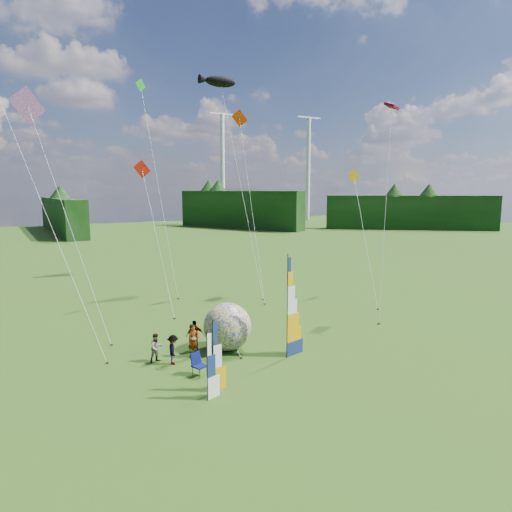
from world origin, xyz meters
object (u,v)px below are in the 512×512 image
side_banner_far (207,368)px  feather_banner_main (287,308)px  spectator_a (193,341)px  bol_inflatable (227,327)px  spectator_d (195,335)px  spectator_b (156,348)px  kite_whale (240,172)px  side_banner_left (213,358)px  spectator_c (173,350)px  camp_chair (200,365)px

side_banner_far → feather_banner_main: bearing=6.5°
feather_banner_main → spectator_a: size_ratio=2.99×
bol_inflatable → spectator_d: 1.92m
spectator_b → spectator_d: 2.59m
spectator_d → kite_whale: (10.06, 13.25, 9.71)m
side_banner_far → spectator_d: 6.53m
feather_banner_main → side_banner_left: bearing=-173.0°
side_banner_far → spectator_b: side_banner_far is taller
side_banner_left → kite_whale: 23.80m
side_banner_left → spectator_c: 4.20m
feather_banner_main → spectator_c: bearing=145.8°
spectator_b → camp_chair: (1.23, -2.84, -0.20)m
kite_whale → side_banner_left: bearing=-116.2°
bol_inflatable → side_banner_left: bearing=-123.2°
spectator_c → spectator_d: bearing=-34.7°
feather_banner_main → side_banner_far: (-5.82, -2.52, -1.25)m
feather_banner_main → camp_chair: 5.51m
spectator_c → camp_chair: bearing=-147.9°
spectator_c → spectator_d: size_ratio=0.92×
side_banner_left → spectator_b: 5.03m
bol_inflatable → side_banner_far: bearing=-124.4°
spectator_d → side_banner_far: bearing=85.1°
spectator_a → spectator_c: (-1.30, -0.43, -0.14)m
feather_banner_main → spectator_d: (-3.82, 3.66, -1.89)m
spectator_c → kite_whale: bearing=-22.4°
feather_banner_main → kite_whale: bearing=56.7°
spectator_d → spectator_c: bearing=51.8°
feather_banner_main → spectator_b: 7.22m
spectator_a → side_banner_far: bearing=-117.9°
feather_banner_main → spectator_c: feather_banner_main is taller
side_banner_left → camp_chair: size_ratio=2.82×
spectator_c → spectator_d: (1.83, 1.47, 0.07)m
side_banner_left → spectator_b: size_ratio=2.10×
side_banner_left → spectator_b: bearing=90.9°
feather_banner_main → kite_whale: 19.65m
feather_banner_main → side_banner_left: size_ratio=1.69×
bol_inflatable → camp_chair: bearing=-137.4°
spectator_c → side_banner_far: bearing=-165.5°
side_banner_left → spectator_a: (0.90, 4.53, -0.70)m
bol_inflatable → spectator_c: (-3.40, -0.50, -0.58)m
spectator_a → spectator_d: spectator_a is taller
side_banner_far → spectator_c: bearing=71.0°
spectator_a → spectator_b: bearing=159.0°
side_banner_far → spectator_c: side_banner_far is taller
feather_banner_main → kite_whale: size_ratio=0.26×
side_banner_left → kite_whale: kite_whale is taller
bol_inflatable → camp_chair: bol_inflatable is taller
spectator_a → spectator_d: (0.53, 1.04, -0.07)m
side_banner_far → bol_inflatable: side_banner_far is taller
spectator_b → spectator_c: size_ratio=0.99×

